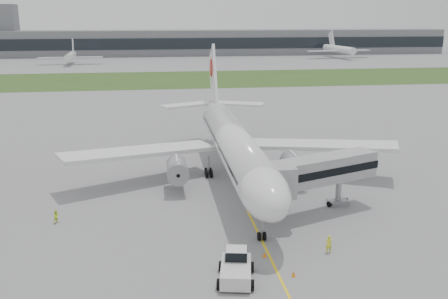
{
  "coord_description": "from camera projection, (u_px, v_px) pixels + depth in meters",
  "views": [
    {
      "loc": [
        -10.57,
        -62.03,
        23.01
      ],
      "look_at": [
        -1.63,
        2.0,
        5.36
      ],
      "focal_mm": 40.0,
      "sensor_mm": 36.0,
      "label": 1
    }
  ],
  "objects": [
    {
      "name": "ground",
      "position": [
        238.0,
        191.0,
        66.74
      ],
      "size": [
        600.0,
        600.0,
        0.0
      ],
      "primitive_type": "plane",
      "color": "gray",
      "rests_on": "ground"
    },
    {
      "name": "apron_markings",
      "position": [
        245.0,
        205.0,
        61.96
      ],
      "size": [
        70.0,
        70.0,
        0.04
      ],
      "primitive_type": null,
      "color": "yellow",
      "rests_on": "ground"
    },
    {
      "name": "grass_strip",
      "position": [
        184.0,
        79.0,
        181.39
      ],
      "size": [
        600.0,
        50.0,
        0.02
      ],
      "primitive_type": "cube",
      "color": "#2D4F1D",
      "rests_on": "ground"
    },
    {
      "name": "terminal_building",
      "position": [
        172.0,
        43.0,
        284.52
      ],
      "size": [
        320.0,
        22.3,
        14.0
      ],
      "color": "slate",
      "rests_on": "ground"
    },
    {
      "name": "control_tower",
      "position": [
        9.0,
        57.0,
        276.39
      ],
      "size": [
        12.0,
        12.0,
        56.0
      ],
      "primitive_type": null,
      "color": "slate",
      "rests_on": "ground"
    },
    {
      "name": "airliner",
      "position": [
        233.0,
        142.0,
        69.9
      ],
      "size": [
        48.13,
        53.95,
        17.88
      ],
      "color": "white",
      "rests_on": "ground"
    },
    {
      "name": "pushback_tug",
      "position": [
        236.0,
        267.0,
        44.6
      ],
      "size": [
        3.95,
        5.18,
        2.44
      ],
      "rotation": [
        0.0,
        0.0,
        -0.19
      ],
      "color": "silver",
      "rests_on": "ground"
    },
    {
      "name": "jet_bridge",
      "position": [
        318.0,
        171.0,
        58.23
      ],
      "size": [
        14.64,
        9.06,
        7.03
      ],
      "rotation": [
        0.0,
        0.0,
        0.36
      ],
      "color": "#AAAAAD",
      "rests_on": "ground"
    },
    {
      "name": "safety_cone_left",
      "position": [
        265.0,
        254.0,
        48.73
      ],
      "size": [
        0.42,
        0.42,
        0.57
      ],
      "primitive_type": "cone",
      "color": "orange",
      "rests_on": "ground"
    },
    {
      "name": "safety_cone_right",
      "position": [
        294.0,
        274.0,
        45.09
      ],
      "size": [
        0.4,
        0.4,
        0.54
      ],
      "primitive_type": "cone",
      "color": "orange",
      "rests_on": "ground"
    },
    {
      "name": "ground_crew_near",
      "position": [
        329.0,
        244.0,
        49.51
      ],
      "size": [
        0.68,
        0.45,
        1.84
      ],
      "primitive_type": "imported",
      "rotation": [
        0.0,
        0.0,
        3.12
      ],
      "color": "yellow",
      "rests_on": "ground"
    },
    {
      "name": "ground_crew_far",
      "position": [
        57.0,
        216.0,
        56.51
      ],
      "size": [
        0.97,
        0.97,
        1.59
      ],
      "primitive_type": "imported",
      "rotation": [
        0.0,
        0.0,
        0.81
      ],
      "color": "#E6FF2A",
      "rests_on": "ground"
    },
    {
      "name": "distant_aircraft_left",
      "position": [
        71.0,
        64.0,
        233.79
      ],
      "size": [
        30.66,
        27.39,
        11.22
      ],
      "primitive_type": null,
      "rotation": [
        0.0,
        0.0,
        0.05
      ],
      "color": "white",
      "rests_on": "ground"
    },
    {
      "name": "distant_aircraft_right",
      "position": [
        338.0,
        58.0,
        267.4
      ],
      "size": [
        38.65,
        35.04,
        13.44
      ],
      "primitive_type": null,
      "rotation": [
        0.0,
        0.0,
        0.12
      ],
      "color": "white",
      "rests_on": "ground"
    }
  ]
}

